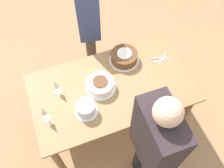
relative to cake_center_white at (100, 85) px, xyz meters
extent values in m
plane|color=#A87F56|center=(-0.10, 0.03, -0.82)|extent=(12.00, 12.00, 0.00)
cube|color=#9E754C|center=(-0.10, 0.03, -0.06)|extent=(1.53, 0.86, 0.03)
cylinder|color=brown|center=(-0.79, -0.32, -0.45)|extent=(0.07, 0.07, 0.74)
cylinder|color=brown|center=(0.59, -0.32, -0.45)|extent=(0.07, 0.07, 0.74)
cylinder|color=brown|center=(-0.79, 0.39, -0.45)|extent=(0.07, 0.07, 0.74)
cylinder|color=brown|center=(0.59, 0.39, -0.45)|extent=(0.07, 0.07, 0.74)
cylinder|color=white|center=(0.00, 0.00, -0.05)|extent=(0.29, 0.29, 0.01)
cylinder|color=white|center=(0.00, 0.00, 0.00)|extent=(0.25, 0.25, 0.09)
cylinder|color=brown|center=(0.00, 0.00, 0.05)|extent=(0.14, 0.14, 0.01)
cylinder|color=white|center=(-0.33, -0.22, -0.05)|extent=(0.30, 0.30, 0.01)
cylinder|color=brown|center=(-0.33, -0.22, 0.00)|extent=(0.26, 0.26, 0.09)
cylinder|color=white|center=(-0.33, -0.22, 0.05)|extent=(0.15, 0.15, 0.01)
cylinder|color=white|center=(0.20, 0.19, -0.05)|extent=(0.21, 0.21, 0.01)
cylinder|color=silver|center=(0.20, 0.19, 0.01)|extent=(0.17, 0.17, 0.11)
cylinder|color=silver|center=(0.54, 0.14, -0.05)|extent=(0.07, 0.07, 0.00)
cylinder|color=silver|center=(0.54, 0.14, 0.01)|extent=(0.01, 0.01, 0.11)
cone|color=silver|center=(0.54, 0.14, 0.11)|extent=(0.04, 0.04, 0.10)
cylinder|color=silver|center=(0.38, -0.09, -0.05)|extent=(0.06, 0.06, 0.00)
cylinder|color=silver|center=(0.38, -0.09, 0.00)|extent=(0.01, 0.01, 0.08)
cone|color=silver|center=(0.38, -0.09, 0.09)|extent=(0.05, 0.05, 0.10)
cube|color=silver|center=(-0.69, -0.09, -0.05)|extent=(0.17, 0.03, 0.00)
cube|color=silver|center=(-0.71, -0.10, -0.04)|extent=(0.14, 0.12, 0.00)
cube|color=silver|center=(-0.67, -0.12, -0.04)|extent=(0.16, 0.07, 0.00)
cylinder|color=#4C4238|center=(-0.15, -0.88, -0.44)|extent=(0.11, 0.11, 0.77)
cylinder|color=#4C4238|center=(-0.11, -0.66, -0.44)|extent=(0.11, 0.11, 0.77)
cube|color=#38426B|center=(-0.13, -0.77, 0.27)|extent=(0.29, 0.43, 0.64)
cylinder|color=#232328|center=(-0.18, 0.62, -0.43)|extent=(0.11, 0.11, 0.78)
cube|color=#2D2328|center=(-0.18, 0.73, 0.29)|extent=(0.23, 0.40, 0.65)
sphere|color=#DBB293|center=(-0.18, 0.73, 0.70)|extent=(0.18, 0.18, 0.18)
camera|label=1|loc=(0.33, 1.18, 1.96)|focal=40.00mm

